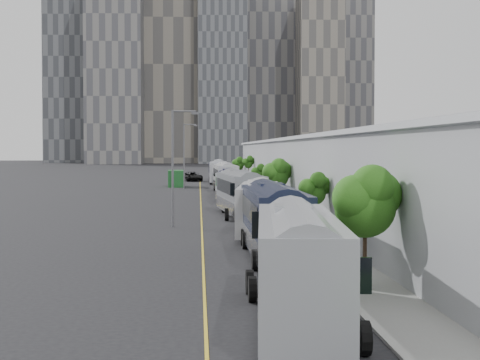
{
  "coord_description": "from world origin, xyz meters",
  "views": [
    {
      "loc": [
        -1.72,
        -22.58,
        6.01
      ],
      "look_at": [
        2.26,
        54.64,
        3.0
      ],
      "focal_mm": 60.0,
      "sensor_mm": 36.0,
      "label": 1
    }
  ],
  "objects": [
    {
      "name": "depot",
      "position": [
        12.99,
        55.0,
        3.51
      ],
      "size": [
        12.45,
        160.4,
        7.2
      ],
      "color": "gray",
      "rests_on": "ground"
    },
    {
      "name": "street_lamp_far",
      "position": [
        -3.71,
        95.69,
        5.55
      ],
      "size": [
        2.04,
        0.22,
        9.69
      ],
      "color": "#59595E",
      "rests_on": "ground"
    },
    {
      "name": "bus_4",
      "position": [
        1.79,
        63.09,
        1.49
      ],
      "size": [
        3.26,
        12.22,
        3.53
      ],
      "rotation": [
        0.0,
        0.0,
        0.07
      ],
      "color": "#A4A5AE",
      "rests_on": "ground"
    },
    {
      "name": "ground",
      "position": [
        0.0,
        0.0,
        0.0
      ],
      "size": [
        800.0,
        800.0,
        0.0
      ],
      "primitive_type": "plane",
      "color": "black",
      "rests_on": "ground"
    },
    {
      "name": "lane_line",
      "position": [
        -1.5,
        55.0,
        0.01
      ],
      "size": [
        0.12,
        160.0,
        0.02
      ],
      "primitive_type": "cube",
      "color": "gold",
      "rests_on": "ground"
    },
    {
      "name": "street_lamp_near",
      "position": [
        -3.53,
        38.88,
        5.18
      ],
      "size": [
        2.04,
        0.22,
        8.98
      ],
      "color": "#59595E",
      "rests_on": "ground"
    },
    {
      "name": "shipping_container",
      "position": [
        -5.34,
        104.69,
        1.31
      ],
      "size": [
        2.55,
        5.73,
        2.61
      ],
      "primitive_type": "cube",
      "rotation": [
        0.0,
        0.0,
        0.02
      ],
      "color": "#174C1F",
      "rests_on": "ground"
    },
    {
      "name": "bus_3",
      "position": [
        1.99,
        49.01,
        1.71
      ],
      "size": [
        3.96,
        14.06,
        4.06
      ],
      "rotation": [
        0.0,
        0.0,
        0.09
      ],
      "color": "slate",
      "rests_on": "ground"
    },
    {
      "name": "bus_2",
      "position": [
        2.45,
        33.12,
        1.59
      ],
      "size": [
        3.92,
        13.12,
        3.78
      ],
      "rotation": [
        0.0,
        0.0,
        -0.1
      ],
      "color": "silver",
      "rests_on": "ground"
    },
    {
      "name": "bus_8",
      "position": [
        1.73,
        117.26,
        1.72
      ],
      "size": [
        3.33,
        14.06,
        4.08
      ],
      "rotation": [
        0.0,
        0.0,
        -0.04
      ],
      "color": "#BABBC5",
      "rests_on": "ground"
    },
    {
      "name": "tree_0",
      "position": [
        5.4,
        11.37,
        3.91
      ],
      "size": [
        2.67,
        2.67,
        5.26
      ],
      "color": "black",
      "rests_on": "ground"
    },
    {
      "name": "bus_5",
      "position": [
        1.93,
        76.71,
        1.48
      ],
      "size": [
        3.18,
        12.12,
        3.51
      ],
      "rotation": [
        0.0,
        0.0,
        -0.06
      ],
      "color": "black",
      "rests_on": "ground"
    },
    {
      "name": "bus_1",
      "position": [
        2.43,
        21.58,
        1.71
      ],
      "size": [
        3.07,
        13.86,
        4.05
      ],
      "rotation": [
        0.0,
        0.0,
        0.01
      ],
      "color": "black",
      "rests_on": "ground"
    },
    {
      "name": "tree_4",
      "position": [
        6.12,
        103.72,
        3.73
      ],
      "size": [
        1.36,
        1.36,
        4.5
      ],
      "color": "black",
      "rests_on": "ground"
    },
    {
      "name": "bus_9",
      "position": [
        1.99,
        130.37,
        1.51
      ],
      "size": [
        3.51,
        12.42,
        3.58
      ],
      "rotation": [
        0.0,
        0.0,
        0.09
      ],
      "color": "black",
      "rests_on": "ground"
    },
    {
      "name": "tree_2",
      "position": [
        5.62,
        52.9,
        3.75
      ],
      "size": [
        2.36,
        2.36,
        4.95
      ],
      "color": "black",
      "rests_on": "ground"
    },
    {
      "name": "bus_0",
      "position": [
        1.71,
        5.08,
        1.66
      ],
      "size": [
        3.75,
        13.64,
        3.94
      ],
      "rotation": [
        0.0,
        0.0,
        -0.08
      ],
      "color": "#979AA1",
      "rests_on": "ground"
    },
    {
      "name": "skyline",
      "position": [
        -2.9,
        324.16,
        50.85
      ],
      "size": [
        145.0,
        64.0,
        120.0
      ],
      "color": "slate",
      "rests_on": "ground"
    },
    {
      "name": "sidewalk",
      "position": [
        9.0,
        55.0,
        0.06
      ],
      "size": [
        10.0,
        170.0,
        0.12
      ],
      "primitive_type": "cube",
      "color": "gray",
      "rests_on": "ground"
    },
    {
      "name": "tree_3",
      "position": [
        6.06,
        80.61,
        2.88
      ],
      "size": [
        1.48,
        1.48,
        3.67
      ],
      "color": "black",
      "rests_on": "ground"
    },
    {
      "name": "tree_1",
      "position": [
        5.99,
        30.64,
        3.24
      ],
      "size": [
        1.63,
        1.63,
        4.09
      ],
      "color": "black",
      "rests_on": "ground"
    },
    {
      "name": "bus_6",
      "position": [
        2.0,
        88.59,
        1.72
      ],
      "size": [
        3.18,
        14.02,
        4.08
      ],
      "rotation": [
        0.0,
        0.0,
        0.03
      ],
      "color": "silver",
      "rests_on": "ground"
    },
    {
      "name": "bus_7",
      "position": [
        2.65,
        105.15,
        1.51
      ],
      "size": [
        3.49,
        12.43,
        3.59
      ],
      "rotation": [
        0.0,
        0.0,
        0.08
      ],
      "color": "gray",
      "rests_on": "ground"
    },
    {
      "name": "suv",
      "position": [
        -2.92,
        126.19,
        0.88
      ],
      "size": [
        4.37,
        6.86,
        1.76
      ],
      "primitive_type": "imported",
      "rotation": [
        0.0,
        0.0,
        0.24
      ],
      "color": "black",
      "rests_on": "ground"
    },
    {
      "name": "tree_5",
      "position": [
        5.78,
        128.87,
        3.23
      ],
      "size": [
        2.03,
        2.03,
        4.26
      ],
      "color": "black",
      "rests_on": "ground"
    }
  ]
}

